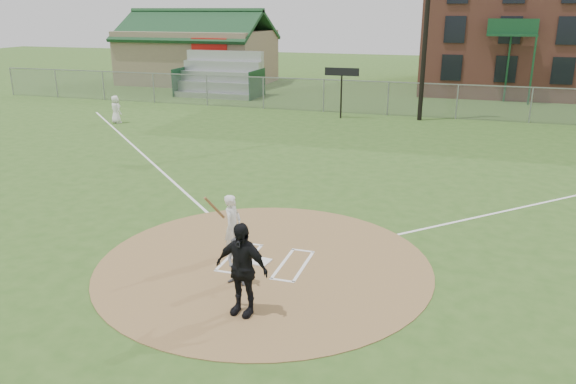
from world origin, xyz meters
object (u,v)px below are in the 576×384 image
(umpire, at_px, (242,269))
(batter_at_plate, at_px, (233,226))
(catcher, at_px, (238,262))
(home_plate, at_px, (260,261))
(ondeck_player, at_px, (116,109))

(umpire, xyz_separation_m, batter_at_plate, (-1.31, 2.61, -0.18))
(catcher, height_order, umpire, umpire)
(umpire, bearing_deg, catcher, 123.57)
(umpire, distance_m, batter_at_plate, 2.92)
(home_plate, bearing_deg, batter_at_plate, 168.95)
(catcher, bearing_deg, home_plate, 93.19)
(umpire, relative_size, batter_at_plate, 1.14)
(ondeck_player, bearing_deg, catcher, 154.51)
(catcher, distance_m, ondeck_player, 21.43)
(home_plate, xyz_separation_m, umpire, (0.51, -2.45, 1.00))
(catcher, relative_size, batter_at_plate, 0.66)
(batter_at_plate, bearing_deg, home_plate, -11.05)
(home_plate, height_order, batter_at_plate, batter_at_plate)
(home_plate, relative_size, batter_at_plate, 0.26)
(catcher, xyz_separation_m, batter_at_plate, (-0.74, 1.45, 0.25))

